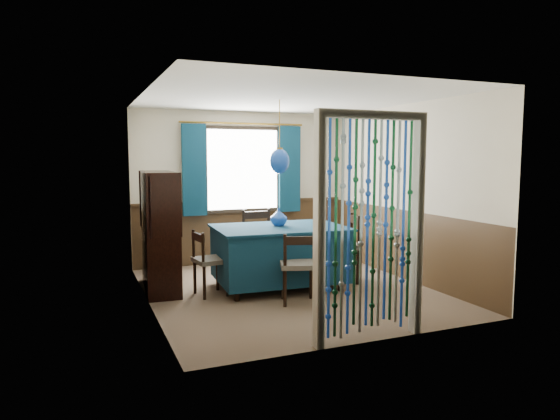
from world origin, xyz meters
name	(u,v)px	position (x,y,z in m)	size (l,w,h in m)	color
floor	(289,290)	(0.00, 0.00, 0.00)	(4.00, 4.00, 0.00)	brown
ceiling	(289,98)	(0.00, 0.00, 2.50)	(4.00, 4.00, 0.00)	silver
wall_back	(242,187)	(0.00, 2.00, 1.25)	(3.60, 3.60, 0.00)	beige
wall_front	(374,212)	(0.00, -2.00, 1.25)	(3.60, 3.60, 0.00)	beige
wall_left	(147,201)	(-1.80, 0.00, 1.25)	(4.00, 4.00, 0.00)	beige
wall_right	(404,192)	(1.80, 0.00, 1.25)	(4.00, 4.00, 0.00)	beige
wainscot_back	(242,232)	(0.00, 1.99, 0.50)	(3.60, 3.60, 0.00)	#3E2B17
wainscot_front	(372,290)	(0.00, -1.99, 0.50)	(3.60, 3.60, 0.00)	#3E2B17
wainscot_left	(150,264)	(-1.79, 0.00, 0.50)	(4.00, 4.00, 0.00)	#3E2B17
wainscot_right	(402,244)	(1.79, 0.00, 0.50)	(4.00, 4.00, 0.00)	#3E2B17
window	(243,170)	(0.00, 1.95, 1.55)	(1.32, 0.12, 1.42)	black
doorway	(370,232)	(0.00, -1.94, 1.05)	(1.16, 0.12, 2.18)	silver
dining_table	(280,253)	(-0.06, 0.18, 0.48)	(1.78, 1.28, 0.83)	#0D2F45
chair_near	(299,266)	(-0.13, -0.59, 0.46)	(0.54, 0.52, 0.87)	black
chair_far	(260,241)	(-0.06, 0.94, 0.52)	(0.49, 0.47, 0.98)	black
chair_left	(209,261)	(-1.04, 0.17, 0.44)	(0.45, 0.46, 0.83)	black
chair_right	(344,246)	(0.90, 0.15, 0.51)	(0.56, 0.58, 0.96)	black
sideboard	(159,248)	(-1.57, 0.69, 0.55)	(0.49, 1.22, 1.57)	black
pendant_lamp	(280,161)	(-0.06, 0.18, 1.70)	(0.26, 0.26, 0.96)	olive
vase_table	(279,218)	(-0.04, 0.27, 0.94)	(0.21, 0.21, 0.22)	#17429E
bowl_shelf	(166,209)	(-1.51, 0.45, 1.10)	(0.21, 0.21, 0.05)	beige
vase_sideboard	(160,222)	(-1.51, 0.97, 0.87)	(0.17, 0.17, 0.18)	beige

